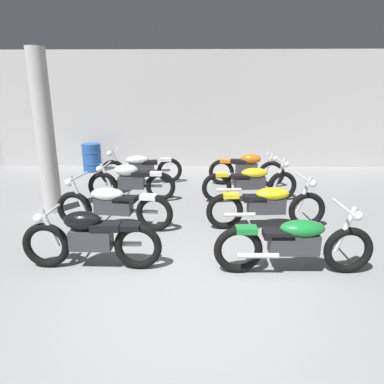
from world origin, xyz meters
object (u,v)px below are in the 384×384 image
(support_pillar, at_px, (45,134))
(motorcycle_right_row_1, at_px, (267,205))
(motorcycle_right_row_3, at_px, (247,168))
(oil_drum, at_px, (92,157))
(motorcycle_left_row_0, at_px, (91,238))
(motorcycle_left_row_3, at_px, (141,167))
(motorcycle_left_row_1, at_px, (113,205))
(motorcycle_left_row_2, at_px, (131,181))
(motorcycle_right_row_0, at_px, (295,242))
(motorcycle_right_row_2, at_px, (250,182))

(support_pillar, relative_size, motorcycle_right_row_1, 1.47)
(motorcycle_right_row_3, distance_m, oil_drum, 4.82)
(oil_drum, bearing_deg, motorcycle_right_row_3, -19.45)
(motorcycle_left_row_0, height_order, motorcycle_left_row_3, motorcycle_left_row_3)
(motorcycle_left_row_1, xyz_separation_m, motorcycle_right_row_3, (2.78, 3.05, 0.01))
(motorcycle_left_row_2, height_order, motorcycle_right_row_1, motorcycle_right_row_1)
(motorcycle_left_row_2, xyz_separation_m, motorcycle_right_row_3, (2.77, 1.39, 0.00))
(oil_drum, bearing_deg, motorcycle_left_row_0, -73.56)
(support_pillar, height_order, motorcycle_left_row_3, support_pillar)
(motorcycle_right_row_0, height_order, motorcycle_right_row_1, same)
(motorcycle_left_row_1, xyz_separation_m, motorcycle_right_row_2, (2.69, 1.70, 0.00))
(motorcycle_right_row_2, bearing_deg, support_pillar, -169.45)
(motorcycle_left_row_2, relative_size, motorcycle_left_row_3, 0.91)
(motorcycle_right_row_0, distance_m, oil_drum, 7.71)
(support_pillar, relative_size, motorcycle_left_row_3, 1.48)
(motorcycle_right_row_3, bearing_deg, motorcycle_right_row_1, -90.32)
(support_pillar, xyz_separation_m, motorcycle_right_row_3, (4.27, 2.13, -1.14))
(motorcycle_right_row_3, bearing_deg, motorcycle_left_row_3, 177.58)
(support_pillar, xyz_separation_m, motorcycle_left_row_2, (1.50, 0.74, -1.14))
(motorcycle_right_row_1, distance_m, motorcycle_right_row_2, 1.62)
(motorcycle_right_row_1, distance_m, oil_drum, 6.44)
(motorcycle_left_row_2, bearing_deg, oil_drum, 120.74)
(motorcycle_left_row_1, height_order, motorcycle_right_row_0, same)
(motorcycle_right_row_2, bearing_deg, motorcycle_right_row_0, -87.32)
(motorcycle_left_row_0, height_order, motorcycle_left_row_1, motorcycle_left_row_1)
(motorcycle_left_row_1, relative_size, motorcycle_left_row_3, 1.01)
(motorcycle_right_row_0, bearing_deg, motorcycle_right_row_2, 92.68)
(motorcycle_left_row_0, xyz_separation_m, motorcycle_left_row_2, (-0.02, 3.12, 0.00))
(motorcycle_left_row_1, bearing_deg, motorcycle_right_row_2, 32.26)
(motorcycle_left_row_0, bearing_deg, motorcycle_left_row_3, 90.54)
(motorcycle_left_row_1, distance_m, motorcycle_right_row_0, 3.23)
(motorcycle_right_row_0, relative_size, motorcycle_right_row_3, 1.10)
(motorcycle_left_row_3, distance_m, motorcycle_right_row_3, 2.79)
(motorcycle_left_row_0, height_order, motorcycle_right_row_2, motorcycle_right_row_2)
(oil_drum, bearing_deg, motorcycle_right_row_0, -53.31)
(motorcycle_left_row_2, xyz_separation_m, oil_drum, (-1.78, 2.99, -0.03))
(motorcycle_left_row_1, bearing_deg, oil_drum, 110.76)
(motorcycle_right_row_0, height_order, motorcycle_right_row_3, motorcycle_right_row_0)
(motorcycle_left_row_2, distance_m, oil_drum, 3.48)
(motorcycle_right_row_3, height_order, oil_drum, motorcycle_right_row_3)
(support_pillar, distance_m, motorcycle_right_row_0, 5.11)
(support_pillar, bearing_deg, motorcycle_right_row_0, -29.50)
(motorcycle_left_row_3, xyz_separation_m, motorcycle_right_row_2, (2.70, -1.47, 0.00))
(motorcycle_left_row_1, relative_size, motorcycle_left_row_2, 1.10)
(motorcycle_right_row_0, xyz_separation_m, motorcycle_right_row_1, (-0.08, 1.61, 0.00))
(motorcycle_left_row_3, relative_size, motorcycle_right_row_2, 0.99)
(motorcycle_right_row_0, relative_size, oil_drum, 2.55)
(motorcycle_left_row_0, height_order, motorcycle_right_row_0, motorcycle_right_row_0)
(motorcycle_left_row_2, bearing_deg, motorcycle_left_row_0, -89.59)
(motorcycle_left_row_2, bearing_deg, motorcycle_left_row_1, -90.50)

